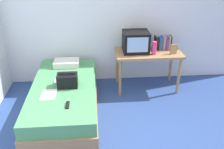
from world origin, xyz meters
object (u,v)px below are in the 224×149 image
(water_bottle, at_px, (154,48))
(desk, at_px, (148,56))
(tv, at_px, (136,42))
(remote_dark, at_px, (68,105))
(remote_silver, at_px, (56,81))
(magazine, at_px, (49,95))
(book_row, at_px, (163,43))
(bed, at_px, (65,99))
(picture_frame, at_px, (174,49))
(handbag, at_px, (67,80))
(pillow, at_px, (67,63))

(water_bottle, bearing_deg, desk, 117.83)
(tv, distance_m, remote_dark, 1.71)
(water_bottle, xyz_separation_m, remote_silver, (-1.64, -0.39, -0.35))
(magazine, bearing_deg, book_row, 28.48)
(bed, relative_size, desk, 1.72)
(book_row, distance_m, magazine, 2.20)
(book_row, height_order, picture_frame, book_row)
(tv, xyz_separation_m, handbag, (-1.14, -0.71, -0.32))
(magazine, bearing_deg, bed, 55.08)
(water_bottle, distance_m, book_row, 0.33)
(tv, distance_m, book_row, 0.52)
(remote_dark, distance_m, remote_silver, 0.72)
(bed, height_order, remote_dark, remote_dark)
(pillow, distance_m, remote_silver, 0.59)
(book_row, relative_size, handbag, 0.97)
(bed, bearing_deg, magazine, -124.92)
(bed, relative_size, book_row, 6.87)
(water_bottle, height_order, handbag, water_bottle)
(book_row, distance_m, pillow, 1.76)
(handbag, bearing_deg, remote_dark, -86.02)
(desk, bearing_deg, tv, 172.12)
(tv, distance_m, magazine, 1.74)
(desk, bearing_deg, pillow, 177.67)
(remote_dark, bearing_deg, bed, 100.91)
(bed, relative_size, magazine, 6.90)
(handbag, xyz_separation_m, remote_dark, (0.04, -0.52, -0.09))
(bed, distance_m, pillow, 0.76)
(remote_dark, height_order, remote_silver, same)
(handbag, distance_m, remote_silver, 0.27)
(pillow, relative_size, remote_silver, 3.06)
(water_bottle, height_order, remote_silver, water_bottle)
(book_row, bearing_deg, tv, -169.79)
(remote_dark, bearing_deg, magazine, 135.12)
(picture_frame, xyz_separation_m, handbag, (-1.77, -0.55, -0.23))
(desk, bearing_deg, magazine, -150.68)
(picture_frame, bearing_deg, bed, -164.31)
(tv, height_order, remote_silver, tv)
(desk, height_order, handbag, desk)
(remote_dark, xyz_separation_m, remote_silver, (-0.24, 0.68, 0.00))
(tv, relative_size, pillow, 1.00)
(pillow, bearing_deg, tv, -1.29)
(bed, bearing_deg, handbag, -27.60)
(water_bottle, xyz_separation_m, handbag, (-1.43, -0.56, -0.26))
(desk, distance_m, magazine, 1.87)
(water_bottle, height_order, pillow, water_bottle)
(bed, xyz_separation_m, magazine, (-0.18, -0.26, 0.25))
(book_row, bearing_deg, magazine, -151.52)
(desk, distance_m, remote_silver, 1.66)
(water_bottle, distance_m, pillow, 1.56)
(bed, xyz_separation_m, remote_silver, (-0.13, 0.13, 0.26))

